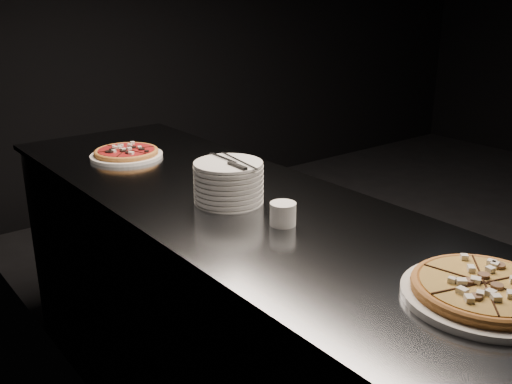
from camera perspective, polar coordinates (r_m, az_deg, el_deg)
wall_left at (r=1.57m, az=-12.86°, el=12.83°), size 0.02×5.00×2.80m
wall_back at (r=5.03m, az=1.08°, el=17.37°), size 5.00×0.02×2.80m
counter at (r=2.07m, az=-1.38°, el=-12.97°), size 0.74×2.44×0.92m
pizza_mushroom at (r=1.37m, az=21.77°, el=-9.14°), size 0.40×0.40×0.04m
pizza_tomato at (r=2.42m, az=-12.83°, el=3.83°), size 0.32×0.32×0.03m
plate_stack at (r=1.84m, az=-2.77°, el=0.99°), size 0.22×0.22×0.13m
cutlery at (r=1.81m, az=-2.26°, el=3.01°), size 0.09×0.24×0.01m
ramekin at (r=1.67m, az=2.71°, el=-2.13°), size 0.08×0.08×0.07m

